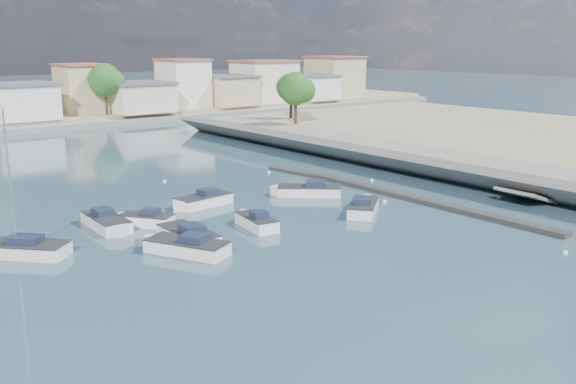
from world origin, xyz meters
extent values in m
plane|color=#294452|center=(0.00, 40.00, 0.00)|extent=(400.00, 400.00, 0.00)
cube|color=slate|center=(18.50, 13.00, 0.90)|extent=(5.00, 90.00, 1.80)
cube|color=slate|center=(14.15, 13.00, 0.90)|extent=(4.17, 90.00, 2.86)
cube|color=slate|center=(14.00, 4.00, 0.40)|extent=(5.31, 3.50, 1.94)
cube|color=black|center=(7.00, 10.00, 0.17)|extent=(1.00, 26.00, 0.35)
cube|color=black|center=(6.50, 24.00, 0.15)|extent=(2.00, 8.05, 0.30)
cube|color=gray|center=(0.00, 92.00, 0.70)|extent=(160.00, 40.00, 1.40)
cube|color=slate|center=(0.00, 71.00, 0.40)|extent=(160.00, 2.50, 0.80)
cube|color=white|center=(-4.00, 76.00, 3.90)|extent=(8.50, 8.50, 5.00)
cube|color=#595960|center=(-4.00, 76.00, 6.58)|extent=(9.01, 9.01, 0.35)
cube|color=#C7B689|center=(6.00, 79.00, 5.15)|extent=(6.50, 7.50, 7.50)
cube|color=#99513D|center=(6.00, 79.00, 9.08)|extent=(6.89, 7.95, 0.35)
cube|color=beige|center=(14.00, 75.00, 3.65)|extent=(9.50, 9.00, 4.50)
cube|color=#595960|center=(14.00, 75.00, 6.08)|extent=(10.07, 9.54, 0.35)
cube|color=white|center=(24.00, 78.00, 5.40)|extent=(7.00, 8.00, 8.00)
cube|color=#99513D|center=(24.00, 78.00, 9.58)|extent=(7.42, 8.48, 0.35)
cube|color=#C7B689|center=(32.00, 76.00, 3.90)|extent=(8.00, 9.00, 5.00)
cube|color=#595960|center=(32.00, 76.00, 6.58)|extent=(8.48, 9.54, 0.35)
cube|color=beige|center=(41.00, 77.00, 5.15)|extent=(10.50, 8.50, 7.50)
cube|color=#99513D|center=(41.00, 77.00, 9.08)|extent=(11.13, 9.01, 0.35)
cube|color=white|center=(52.00, 75.00, 3.65)|extent=(7.50, 7.50, 4.50)
cube|color=#595960|center=(52.00, 75.00, 6.08)|extent=(7.95, 7.95, 0.35)
cube|color=#C7B689|center=(60.00, 78.00, 5.40)|extent=(9.00, 9.50, 8.00)
cube|color=#99513D|center=(60.00, 78.00, 9.58)|extent=(9.54, 10.07, 0.35)
cylinder|color=#38281E|center=(8.00, 74.00, 3.20)|extent=(0.44, 0.44, 3.60)
sphere|color=#204A18|center=(8.00, 74.00, 6.76)|extent=(5.12, 5.12, 5.12)
sphere|color=#204A18|center=(8.96, 73.36, 6.52)|extent=(3.84, 3.84, 3.84)
sphere|color=#204A18|center=(7.20, 74.48, 6.92)|extent=(3.52, 3.52, 3.52)
cylinder|color=#38281E|center=(24.00, 77.00, 2.97)|extent=(0.44, 0.44, 3.15)
sphere|color=#204A18|center=(24.00, 77.00, 6.09)|extent=(4.48, 4.48, 4.48)
sphere|color=#204A18|center=(24.84, 76.44, 5.88)|extent=(3.36, 3.36, 3.36)
sphere|color=#204A18|center=(23.30, 77.42, 6.23)|extent=(3.08, 3.08, 3.08)
cylinder|color=#38281E|center=(40.00, 76.00, 2.75)|extent=(0.44, 0.44, 2.70)
sphere|color=#204A18|center=(40.00, 76.00, 5.42)|extent=(3.84, 3.84, 3.84)
sphere|color=#204A18|center=(40.72, 75.52, 5.24)|extent=(2.88, 2.88, 2.88)
sphere|color=#204A18|center=(39.40, 76.36, 5.54)|extent=(2.64, 2.64, 2.64)
cylinder|color=#38281E|center=(22.00, 44.00, 3.38)|extent=(0.44, 0.44, 3.15)
sphere|color=#204A18|center=(22.00, 44.00, 6.49)|extent=(4.48, 4.48, 4.48)
sphere|color=#204A18|center=(22.84, 43.44, 6.28)|extent=(3.36, 3.36, 3.36)
sphere|color=#204A18|center=(21.30, 44.42, 6.63)|extent=(3.08, 3.08, 3.08)
cylinder|color=#38281E|center=(26.00, 50.00, 3.26)|extent=(0.44, 0.44, 2.93)
sphere|color=#204A18|center=(26.00, 50.00, 6.15)|extent=(4.16, 4.16, 4.16)
sphere|color=#204A18|center=(26.78, 49.48, 5.96)|extent=(3.12, 3.12, 3.12)
sphere|color=#204A18|center=(25.35, 50.39, 6.29)|extent=(2.86, 2.86, 2.86)
cube|color=white|center=(-14.12, 9.73, 0.30)|extent=(4.09, 5.44, 1.00)
cube|color=white|center=(-15.11, 11.68, 0.30)|extent=(1.77, 1.77, 1.00)
cube|color=#262628|center=(-14.12, 9.73, 0.80)|extent=(4.12, 5.46, 0.08)
cube|color=#1C263C|center=(-13.88, 9.28, 1.04)|extent=(1.79, 1.92, 0.48)
cube|color=white|center=(-7.58, 11.65, 0.30)|extent=(2.19, 4.10, 1.00)
cube|color=white|center=(-7.31, 13.29, 0.30)|extent=(1.55, 1.55, 1.00)
cube|color=#262628|center=(-7.58, 11.65, 0.80)|extent=(2.22, 4.10, 0.08)
cube|color=#1C263C|center=(-7.64, 11.26, 1.04)|extent=(1.15, 1.31, 0.48)
cube|color=white|center=(1.45, 16.75, 0.30)|extent=(5.27, 4.91, 1.00)
cube|color=white|center=(-0.26, 18.22, 0.30)|extent=(1.51, 1.51, 1.00)
cube|color=#262628|center=(1.45, 16.75, 0.80)|extent=(5.29, 4.94, 0.08)
cube|color=#1C263C|center=(1.85, 16.41, 1.04)|extent=(1.99, 1.96, 0.48)
cube|color=white|center=(-7.24, 19.27, 0.30)|extent=(4.78, 2.47, 1.00)
cube|color=white|center=(-9.17, 19.00, 0.30)|extent=(1.85, 1.85, 1.00)
cube|color=#262628|center=(-7.24, 19.27, 0.80)|extent=(4.78, 2.51, 0.08)
cube|color=#1C263C|center=(-6.79, 19.33, 1.04)|extent=(1.51, 1.33, 0.48)
cube|color=white|center=(-12.90, 11.72, 0.30)|extent=(1.98, 4.99, 1.00)
cube|color=white|center=(-12.90, 13.85, 0.30)|extent=(1.97, 1.97, 1.00)
cube|color=#262628|center=(-12.90, 11.72, 0.80)|extent=(2.02, 4.99, 0.08)
cube|color=#1C263C|center=(-12.90, 11.22, 1.04)|extent=(1.23, 1.50, 0.48)
cube|color=white|center=(-13.35, 16.77, 0.30)|extent=(3.36, 3.86, 1.00)
cube|color=white|center=(-14.28, 18.05, 0.30)|extent=(1.20, 1.20, 1.00)
cube|color=#262628|center=(-13.35, 16.77, 0.80)|extent=(3.38, 3.88, 0.08)
cube|color=#1C263C|center=(-13.14, 16.47, 1.04)|extent=(1.39, 1.43, 0.48)
cube|color=white|center=(-15.75, 18.08, 0.30)|extent=(2.02, 5.00, 1.00)
cube|color=white|center=(-15.81, 15.95, 0.30)|extent=(1.87, 1.87, 1.00)
cube|color=#262628|center=(-15.75, 18.08, 0.80)|extent=(2.06, 5.01, 0.08)
cube|color=#1C263C|center=(-15.73, 18.58, 1.04)|extent=(1.20, 1.52, 0.48)
cube|color=white|center=(1.05, 9.94, 0.30)|extent=(4.82, 4.37, 1.00)
cube|color=white|center=(2.63, 11.20, 0.30)|extent=(1.44, 1.44, 1.00)
cube|color=#262628|center=(1.05, 9.94, 0.80)|extent=(4.85, 4.40, 0.08)
cube|color=#1C263C|center=(0.68, 9.65, 1.04)|extent=(1.82, 1.77, 0.48)
cube|color=white|center=(-22.34, 15.75, 0.30)|extent=(5.69, 5.88, 1.00)
cube|color=#262628|center=(-22.34, 15.75, 0.80)|extent=(5.72, 5.91, 0.08)
cube|color=#1C263C|center=(-21.92, 15.30, 1.04)|extent=(2.19, 2.21, 0.48)
cylinder|color=silver|center=(-22.34, 15.75, 4.80)|extent=(0.12, 0.12, 8.00)
cylinder|color=silver|center=(-21.52, 14.88, 1.50)|extent=(1.70, 1.81, 0.08)
sphere|color=white|center=(13.00, 6.30, 0.05)|extent=(0.34, 0.34, 0.34)
sphere|color=white|center=(4.65, 11.18, 0.05)|extent=(0.34, 0.34, 0.34)
sphere|color=white|center=(3.85, -4.51, 0.05)|extent=(0.34, 0.34, 0.34)
sphere|color=white|center=(9.70, 17.51, 0.05)|extent=(0.34, 0.34, 0.34)
sphere|color=white|center=(-5.57, 29.01, 0.05)|extent=(0.34, 0.34, 0.34)
sphere|color=white|center=(4.55, 26.55, 0.05)|extent=(0.34, 0.34, 0.34)
camera|label=1|loc=(-32.25, -23.13, 12.50)|focal=40.00mm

